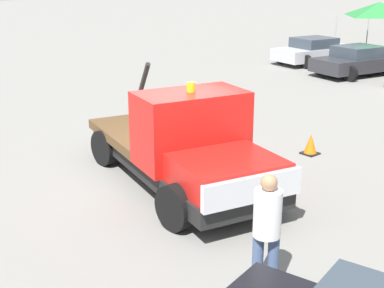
{
  "coord_description": "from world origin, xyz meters",
  "views": [
    {
      "loc": [
        8.81,
        -7.0,
        4.57
      ],
      "look_at": [
        0.5,
        0.0,
        1.05
      ],
      "focal_mm": 50.0,
      "sensor_mm": 36.0,
      "label": 1
    }
  ],
  "objects_px": {
    "parked_car_silver": "(316,51)",
    "traffic_cone": "(311,145)",
    "tow_truck": "(185,148)",
    "person_near_truck": "(267,225)",
    "canopy_tent_green": "(380,9)",
    "parked_car_charcoal": "(360,61)"
  },
  "relations": [
    {
      "from": "parked_car_silver",
      "to": "canopy_tent_green",
      "type": "relative_size",
      "value": 1.42
    },
    {
      "from": "traffic_cone",
      "to": "parked_car_silver",
      "type": "bearing_deg",
      "value": 126.97
    },
    {
      "from": "person_near_truck",
      "to": "parked_car_charcoal",
      "type": "distance_m",
      "value": 18.73
    },
    {
      "from": "canopy_tent_green",
      "to": "traffic_cone",
      "type": "height_order",
      "value": "canopy_tent_green"
    },
    {
      "from": "tow_truck",
      "to": "parked_car_silver",
      "type": "distance_m",
      "value": 18.03
    },
    {
      "from": "parked_car_silver",
      "to": "parked_car_charcoal",
      "type": "distance_m",
      "value": 3.47
    },
    {
      "from": "tow_truck",
      "to": "parked_car_charcoal",
      "type": "distance_m",
      "value": 15.72
    },
    {
      "from": "parked_car_silver",
      "to": "person_near_truck",
      "type": "bearing_deg",
      "value": -135.57
    },
    {
      "from": "traffic_cone",
      "to": "person_near_truck",
      "type": "bearing_deg",
      "value": -57.94
    },
    {
      "from": "person_near_truck",
      "to": "canopy_tent_green",
      "type": "height_order",
      "value": "canopy_tent_green"
    },
    {
      "from": "person_near_truck",
      "to": "parked_car_silver",
      "type": "bearing_deg",
      "value": 172.01
    },
    {
      "from": "parked_car_silver",
      "to": "tow_truck",
      "type": "bearing_deg",
      "value": -142.49
    },
    {
      "from": "person_near_truck",
      "to": "parked_car_charcoal",
      "type": "bearing_deg",
      "value": 165.61
    },
    {
      "from": "tow_truck",
      "to": "person_near_truck",
      "type": "relative_size",
      "value": 3.4
    },
    {
      "from": "parked_car_silver",
      "to": "traffic_cone",
      "type": "height_order",
      "value": "parked_car_silver"
    },
    {
      "from": "parked_car_charcoal",
      "to": "traffic_cone",
      "type": "relative_size",
      "value": 9.06
    },
    {
      "from": "parked_car_silver",
      "to": "canopy_tent_green",
      "type": "distance_m",
      "value": 6.09
    },
    {
      "from": "tow_truck",
      "to": "traffic_cone",
      "type": "xyz_separation_m",
      "value": [
        0.31,
        3.99,
        -0.7
      ]
    },
    {
      "from": "parked_car_silver",
      "to": "traffic_cone",
      "type": "xyz_separation_m",
      "value": [
        8.92,
        -11.85,
        -0.4
      ]
    },
    {
      "from": "tow_truck",
      "to": "person_near_truck",
      "type": "bearing_deg",
      "value": -10.11
    },
    {
      "from": "parked_car_silver",
      "to": "parked_car_charcoal",
      "type": "bearing_deg",
      "value": -98.61
    },
    {
      "from": "parked_car_silver",
      "to": "canopy_tent_green",
      "type": "height_order",
      "value": "canopy_tent_green"
    }
  ]
}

